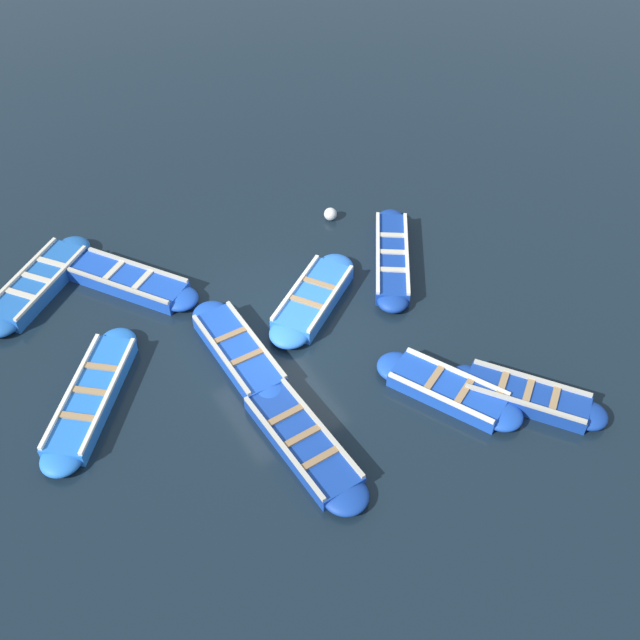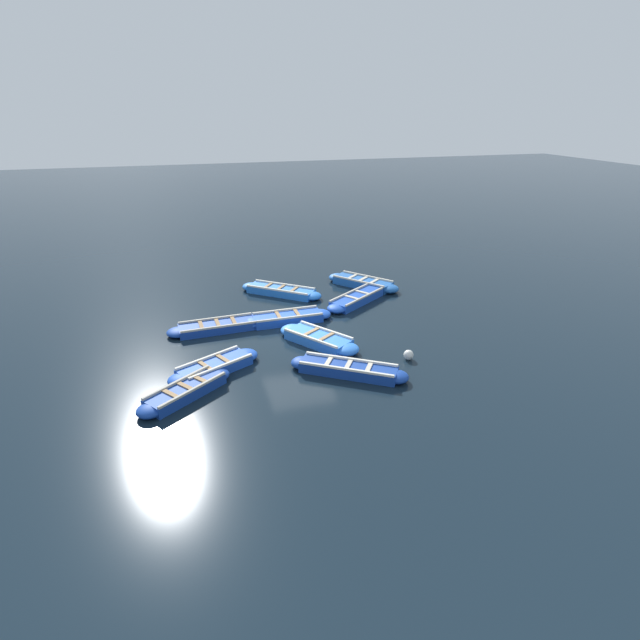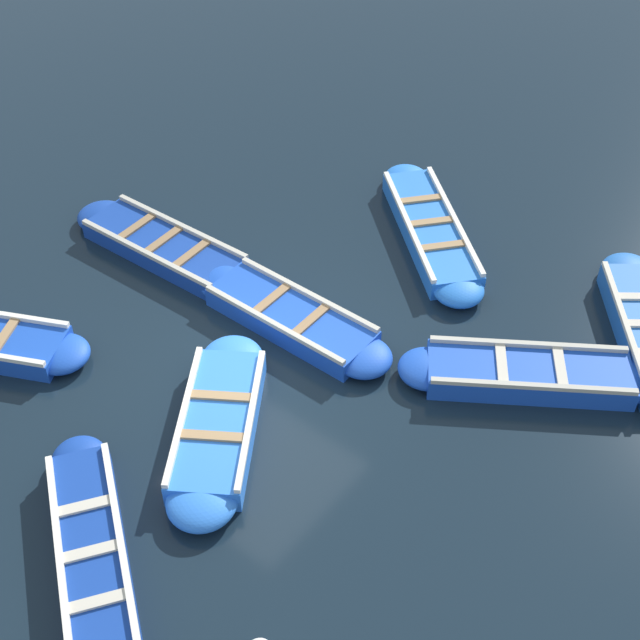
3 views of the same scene
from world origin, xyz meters
name	(u,v)px [view 1 (image 1 of 3)]	position (x,y,z in m)	size (l,w,h in m)	color
ground_plane	(276,335)	(0.00, 0.00, 0.00)	(120.00, 120.00, 0.00)	black
boat_outer_right	(129,281)	(-2.18, 3.17, 0.17)	(2.72, 3.46, 0.39)	#1947B7
boat_outer_left	(92,396)	(-4.06, 0.27, 0.16)	(3.08, 3.46, 0.38)	blue
boat_centre	(392,258)	(3.56, 0.71, 0.17)	(2.70, 3.52, 0.39)	navy
boat_drifting	(527,397)	(3.41, -4.22, 0.17)	(2.47, 2.99, 0.39)	navy
boat_far_corner	(38,284)	(-4.01, 4.15, 0.18)	(3.37, 2.91, 0.41)	#1E59AD
boat_near_quay	(302,441)	(-0.98, -2.83, 0.15)	(1.07, 3.75, 0.36)	navy
boat_tucked	(448,390)	(2.16, -3.26, 0.16)	(2.15, 3.19, 0.38)	#1947B7
boat_inner_gap	(239,352)	(-0.98, -0.15, 0.16)	(0.94, 3.50, 0.39)	#1947B7
boat_alongside	(313,299)	(1.20, 0.44, 0.18)	(3.24, 2.59, 0.41)	blue
buoy_orange_near	(330,214)	(3.20, 2.95, 0.17)	(0.33, 0.33, 0.33)	silver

